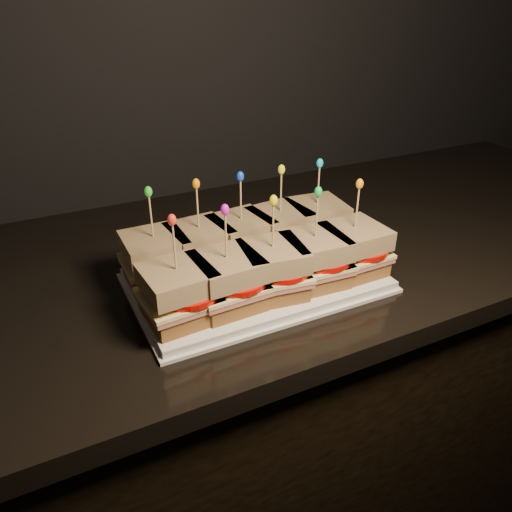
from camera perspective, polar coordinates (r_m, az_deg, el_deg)
name	(u,v)px	position (r m, az deg, el deg)	size (l,w,h in m)	color
cabinet	(202,440)	(1.22, -6.16, -20.22)	(2.22, 0.65, 0.86)	black
granite_slab	(190,271)	(0.93, -7.59, -1.70)	(2.26, 0.69, 0.04)	black
platter	(256,280)	(0.84, 0.00, -2.75)	(0.40, 0.25, 0.02)	white
platter_rim	(256,283)	(0.84, 0.00, -3.10)	(0.41, 0.26, 0.01)	white
sandwich_0_bread_bot	(157,274)	(0.83, -11.21, -2.00)	(0.09, 0.09, 0.03)	#562F17
sandwich_0_ham	(156,265)	(0.82, -11.32, -0.99)	(0.10, 0.10, 0.01)	#B55C57
sandwich_0_cheese	(156,261)	(0.82, -11.36, -0.56)	(0.10, 0.10, 0.01)	#FFEF9C
sandwich_0_tomato	(164,257)	(0.81, -10.49, -0.11)	(0.09, 0.09, 0.01)	#B80D06
sandwich_0_bread_top	(154,246)	(0.81, -11.55, 1.18)	(0.09, 0.09, 0.03)	#512B10
sandwich_0_pick	(151,219)	(0.79, -11.88, 4.16)	(0.00, 0.00, 0.09)	tan
sandwich_0_frill	(148,192)	(0.77, -12.21, 7.21)	(0.01, 0.01, 0.02)	green
sandwich_1_bread_bot	(201,264)	(0.85, -6.31, -0.87)	(0.09, 0.09, 0.03)	#562F17
sandwich_1_ham	(200,255)	(0.84, -6.37, 0.14)	(0.10, 0.10, 0.01)	#B55C57
sandwich_1_cheese	(200,251)	(0.84, -6.40, 0.56)	(0.10, 0.10, 0.01)	#FFEF9C
sandwich_1_tomato	(208,247)	(0.83, -5.51, 1.01)	(0.09, 0.09, 0.01)	#B80D06
sandwich_1_bread_top	(199,236)	(0.83, -6.50, 2.28)	(0.09, 0.09, 0.03)	#512B10
sandwich_1_pick	(198,210)	(0.81, -6.68, 5.22)	(0.00, 0.00, 0.09)	tan
sandwich_1_frill	(196,184)	(0.79, -6.86, 8.21)	(0.01, 0.01, 0.02)	orange
sandwich_2_bread_bot	(242,254)	(0.87, -1.66, 0.22)	(0.09, 0.09, 0.03)	#562F17
sandwich_2_ham	(241,246)	(0.87, -1.67, 1.20)	(0.10, 0.10, 0.01)	#B55C57
sandwich_2_cheese	(241,242)	(0.86, -1.68, 1.62)	(0.10, 0.10, 0.01)	#FFEF9C
sandwich_2_tomato	(249,238)	(0.86, -0.79, 2.06)	(0.09, 0.09, 0.01)	#B80D06
sandwich_2_bread_top	(241,227)	(0.85, -1.70, 3.30)	(0.09, 0.09, 0.03)	#512B10
sandwich_2_pick	(241,202)	(0.83, -1.75, 6.18)	(0.00, 0.00, 0.09)	tan
sandwich_2_frill	(240,176)	(0.82, -1.80, 9.09)	(0.01, 0.01, 0.02)	blue
sandwich_3_bread_bot	(280,245)	(0.91, 2.71, 1.24)	(0.09, 0.09, 0.03)	#562F17
sandwich_3_ham	(280,237)	(0.90, 2.74, 2.20)	(0.10, 0.10, 0.01)	#B55C57
sandwich_3_cheese	(280,233)	(0.89, 2.75, 2.60)	(0.10, 0.10, 0.01)	#FFEF9C
sandwich_3_tomato	(288,230)	(0.89, 3.62, 3.03)	(0.09, 0.09, 0.01)	#B80D06
sandwich_3_bread_top	(280,219)	(0.88, 2.79, 4.24)	(0.09, 0.09, 0.03)	#512B10
sandwich_3_pick	(281,195)	(0.86, 2.86, 7.03)	(0.00, 0.00, 0.09)	tan
sandwich_3_frill	(282,169)	(0.85, 2.94, 9.85)	(0.01, 0.01, 0.02)	yellow
sandwich_4_bread_bot	(315,237)	(0.94, 6.78, 2.18)	(0.09, 0.09, 0.03)	#562F17
sandwich_4_ham	(316,229)	(0.93, 6.84, 3.11)	(0.10, 0.10, 0.01)	#B55C57
sandwich_4_cheese	(316,225)	(0.93, 6.86, 3.50)	(0.10, 0.10, 0.01)	#FFEF9C
sandwich_4_tomato	(323,222)	(0.93, 7.71, 3.91)	(0.09, 0.09, 0.01)	#B80D06
sandwich_4_bread_top	(317,211)	(0.92, 6.96, 5.09)	(0.09, 0.09, 0.03)	#512B10
sandwich_4_pick	(318,188)	(0.90, 7.14, 7.77)	(0.00, 0.00, 0.09)	tan
sandwich_4_frill	(320,163)	(0.89, 7.31, 10.49)	(0.01, 0.01, 0.02)	#14B1C4
sandwich_5_bread_bot	(180,310)	(0.74, -8.70, -6.07)	(0.09, 0.09, 0.03)	#562F17
sandwich_5_ham	(179,300)	(0.73, -8.79, -4.97)	(0.10, 0.10, 0.01)	#B55C57
sandwich_5_cheese	(179,296)	(0.73, -8.83, -4.51)	(0.10, 0.10, 0.01)	#FFEF9C
sandwich_5_tomato	(188,291)	(0.72, -7.82, -4.02)	(0.09, 0.09, 0.01)	#B80D06
sandwich_5_bread_top	(177,279)	(0.71, -9.00, -2.61)	(0.09, 0.09, 0.03)	#512B10
sandwich_5_pick	(175,250)	(0.69, -9.29, 0.68)	(0.00, 0.00, 0.09)	tan
sandwich_5_frill	(172,220)	(0.67, -9.59, 4.09)	(0.01, 0.01, 0.02)	red
sandwich_6_bread_bot	(228,297)	(0.76, -3.25, -4.67)	(0.09, 0.09, 0.03)	#562F17
sandwich_6_ham	(227,287)	(0.75, -3.28, -3.59)	(0.10, 0.10, 0.01)	#B55C57
sandwich_6_cheese	(227,283)	(0.75, -3.30, -3.14)	(0.10, 0.10, 0.01)	#FFEF9C
sandwich_6_tomato	(236,279)	(0.74, -2.28, -2.65)	(0.09, 0.09, 0.01)	#B80D06
sandwich_6_bread_top	(227,267)	(0.73, -3.36, -1.26)	(0.09, 0.09, 0.03)	#512B10
sandwich_6_pick	(226,239)	(0.71, -3.46, 1.97)	(0.00, 0.00, 0.09)	tan
sandwich_6_frill	(225,210)	(0.69, -3.57, 5.30)	(0.01, 0.01, 0.02)	#D612BE
sandwich_7_bread_bot	(272,285)	(0.79, 1.84, -3.32)	(0.09, 0.09, 0.03)	#562F17
sandwich_7_ham	(272,276)	(0.78, 1.86, -2.27)	(0.10, 0.10, 0.01)	#B55C57
sandwich_7_cheese	(272,272)	(0.77, 1.87, -1.82)	(0.10, 0.10, 0.01)	#FFEF9C
sandwich_7_tomato	(281,268)	(0.77, 2.88, -1.34)	(0.09, 0.09, 0.01)	#B80D06
sandwich_7_bread_top	(273,256)	(0.76, 1.91, 0.01)	(0.09, 0.09, 0.03)	#512B10
sandwich_7_pick	(273,229)	(0.74, 1.96, 3.15)	(0.00, 0.00, 0.09)	tan
sandwich_7_frill	(274,200)	(0.72, 2.02, 6.38)	(0.01, 0.01, 0.02)	yellow
sandwich_8_bread_bot	(313,274)	(0.82, 6.54, -2.05)	(0.09, 0.09, 0.03)	#562F17
sandwich_8_ham	(314,265)	(0.81, 6.61, -1.03)	(0.10, 0.10, 0.01)	#B55C57
sandwich_8_cheese	(314,261)	(0.81, 6.63, -0.60)	(0.10, 0.10, 0.01)	#FFEF9C
sandwich_8_tomato	(323,257)	(0.81, 7.61, -0.13)	(0.09, 0.09, 0.01)	#B80D06
sandwich_8_bread_top	(315,246)	(0.80, 6.75, 1.17)	(0.09, 0.09, 0.03)	#512B10
sandwich_8_pick	(317,219)	(0.78, 6.94, 4.20)	(0.00, 0.00, 0.09)	tan
sandwich_8_frill	(318,192)	(0.76, 7.14, 7.30)	(0.01, 0.01, 0.02)	green
sandwich_9_bread_bot	(351,264)	(0.86, 10.83, -0.88)	(0.09, 0.09, 0.03)	#562F17
sandwich_9_ham	(352,255)	(0.85, 10.94, 0.11)	(0.10, 0.10, 0.01)	#B55C57
sandwich_9_cheese	(353,251)	(0.85, 10.98, 0.53)	(0.10, 0.10, 0.01)	#FFEF9C
sandwich_9_tomato	(361,247)	(0.85, 11.92, 0.97)	(0.09, 0.09, 0.01)	#B80D06
sandwich_9_bread_top	(354,236)	(0.84, 11.16, 2.23)	(0.09, 0.09, 0.03)	#512B10
sandwich_9_pick	(357,210)	(0.82, 11.46, 5.13)	(0.00, 0.00, 0.09)	tan
sandwich_9_frill	(360,184)	(0.80, 11.77, 8.08)	(0.01, 0.01, 0.02)	orange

